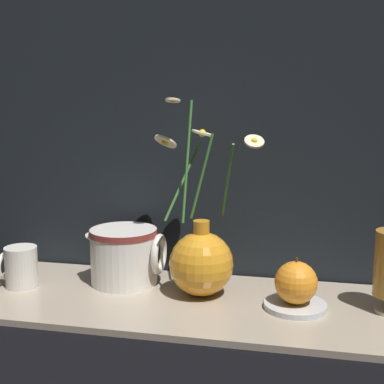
{
  "coord_description": "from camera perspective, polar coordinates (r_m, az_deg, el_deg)",
  "views": [
    {
      "loc": [
        0.21,
        -0.93,
        0.39
      ],
      "look_at": [
        0.0,
        0.0,
        0.22
      ],
      "focal_mm": 50.0,
      "sensor_mm": 36.0,
      "label": 1
    }
  ],
  "objects": [
    {
      "name": "saucer_plate",
      "position": [
        1.0,
        10.95,
        -11.82
      ],
      "size": [
        0.11,
        0.11,
        0.01
      ],
      "color": "silver",
      "rests_on": "shelf"
    },
    {
      "name": "ground_plane",
      "position": [
        1.03,
        -0.27,
        -12.04
      ],
      "size": [
        6.0,
        6.0,
        0.0
      ],
      "primitive_type": "plane",
      "color": "black"
    },
    {
      "name": "ceramic_pitcher",
      "position": [
        1.1,
        -7.19,
        -6.5
      ],
      "size": [
        0.16,
        0.14,
        0.13
      ],
      "color": "white",
      "rests_on": "shelf"
    },
    {
      "name": "backdrop_wall",
      "position": [
        1.13,
        1.67,
        18.37
      ],
      "size": [
        1.36,
        0.02,
        1.1
      ],
      "color": "black",
      "rests_on": "ground_plane"
    },
    {
      "name": "shelf",
      "position": [
        1.03,
        -0.27,
        -11.73
      ],
      "size": [
        0.86,
        0.31,
        0.01
      ],
      "color": "tan",
      "rests_on": "ground_plane"
    },
    {
      "name": "yellow_mug",
      "position": [
        1.14,
        -17.8,
        -7.55
      ],
      "size": [
        0.07,
        0.06,
        0.08
      ],
      "color": "silver",
      "rests_on": "shelf"
    },
    {
      "name": "vase_with_flowers",
      "position": [
        1.03,
        0.98,
        -7.26
      ],
      "size": [
        0.23,
        0.14,
        0.37
      ],
      "color": "orange",
      "rests_on": "shelf"
    },
    {
      "name": "orange_fruit",
      "position": [
        0.99,
        11.03,
        -9.47
      ],
      "size": [
        0.08,
        0.08,
        0.09
      ],
      "color": "orange",
      "rests_on": "saucer_plate"
    }
  ]
}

